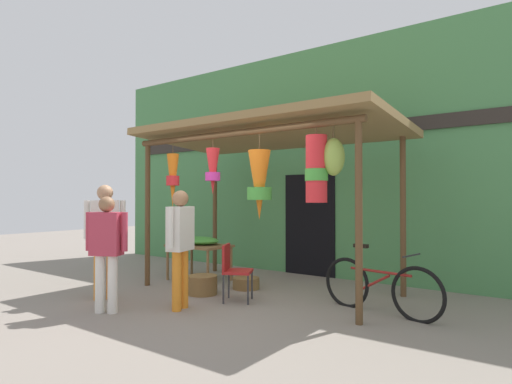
# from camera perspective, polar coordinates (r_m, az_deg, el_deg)

# --- Properties ---
(ground_plane) EXTENTS (30.00, 30.00, 0.00)m
(ground_plane) POSITION_cam_1_polar(r_m,az_deg,el_deg) (6.33, -2.68, -14.81)
(ground_plane) COLOR gray
(shop_facade) EXTENTS (11.22, 0.29, 4.51)m
(shop_facade) POSITION_cam_1_polar(r_m,az_deg,el_deg) (8.47, 8.89, 4.09)
(shop_facade) COLOR #47844C
(shop_facade) RESTS_ON ground_plane
(market_stall_canopy) EXTENTS (4.39, 2.28, 2.75)m
(market_stall_canopy) POSITION_cam_1_polar(r_m,az_deg,el_deg) (6.83, 1.36, 6.44)
(market_stall_canopy) COLOR brown
(market_stall_canopy) RESTS_ON ground_plane
(display_table) EXTENTS (1.11, 0.74, 0.66)m
(display_table) POSITION_cam_1_polar(r_m,az_deg,el_deg) (7.96, -7.70, -7.60)
(display_table) COLOR brown
(display_table) RESTS_ON ground_plane
(flower_heap_on_table) EXTENTS (0.82, 0.57, 0.14)m
(flower_heap_on_table) POSITION_cam_1_polar(r_m,az_deg,el_deg) (8.00, -7.63, -6.53)
(flower_heap_on_table) COLOR green
(flower_heap_on_table) RESTS_ON display_table
(folding_chair) EXTENTS (0.54, 0.54, 0.84)m
(folding_chair) POSITION_cam_1_polar(r_m,az_deg,el_deg) (6.34, -3.14, -10.13)
(folding_chair) COLOR #AD1E1E
(folding_chair) RESTS_ON ground_plane
(wicker_basket_by_table) EXTENTS (0.45, 0.45, 0.19)m
(wicker_basket_by_table) POSITION_cam_1_polar(r_m,az_deg,el_deg) (7.25, -1.36, -12.24)
(wicker_basket_by_table) COLOR brown
(wicker_basket_by_table) RESTS_ON ground_plane
(wicker_basket_spare) EXTENTS (0.47, 0.47, 0.30)m
(wicker_basket_spare) POSITION_cam_1_polar(r_m,az_deg,el_deg) (6.89, -7.26, -12.37)
(wicker_basket_spare) COLOR brown
(wicker_basket_spare) RESTS_ON ground_plane
(parked_bicycle) EXTENTS (1.73, 0.49, 0.92)m
(parked_bicycle) POSITION_cam_1_polar(r_m,az_deg,el_deg) (5.95, 16.39, -12.24)
(parked_bicycle) COLOR black
(parked_bicycle) RESTS_ON ground_plane
(vendor_in_orange) EXTENTS (0.32, 0.58, 1.63)m
(vendor_in_orange) POSITION_cam_1_polar(r_m,az_deg,el_deg) (5.92, -10.22, -6.30)
(vendor_in_orange) COLOR orange
(vendor_in_orange) RESTS_ON ground_plane
(customer_foreground) EXTENTS (0.42, 0.49, 1.73)m
(customer_foreground) POSITION_cam_1_polar(r_m,az_deg,el_deg) (6.77, -19.80, -5.03)
(customer_foreground) COLOR orange
(customer_foreground) RESTS_ON ground_plane
(shopper_by_bananas) EXTENTS (0.54, 0.38, 1.55)m
(shopper_by_bananas) POSITION_cam_1_polar(r_m,az_deg,el_deg) (6.00, -19.59, -6.72)
(shopper_by_bananas) COLOR silver
(shopper_by_bananas) RESTS_ON ground_plane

